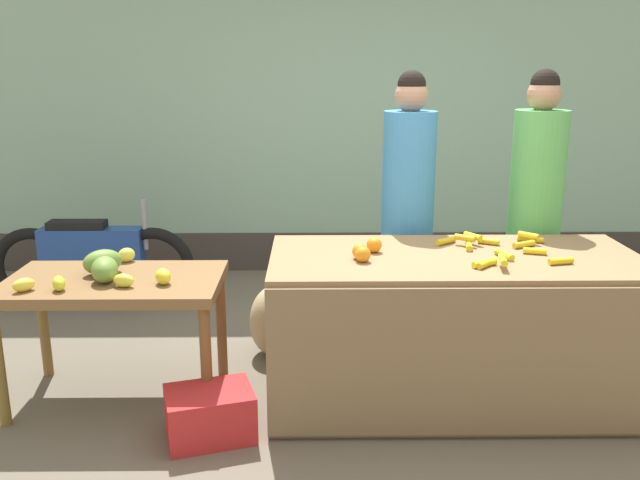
{
  "coord_description": "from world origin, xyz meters",
  "views": [
    {
      "loc": [
        -0.42,
        -3.54,
        1.87
      ],
      "look_at": [
        -0.38,
        0.15,
        0.91
      ],
      "focal_mm": 37.39,
      "sensor_mm": 36.0,
      "label": 1
    }
  ],
  "objects_px": {
    "vendor_woman_blue_shirt": "(407,214)",
    "vendor_woman_green_shirt": "(534,214)",
    "produce_sack": "(273,320)",
    "parked_motorcycle": "(93,258)",
    "produce_crate": "(210,414)"
  },
  "relations": [
    {
      "from": "vendor_woman_green_shirt",
      "to": "parked_motorcycle",
      "type": "bearing_deg",
      "value": 164.86
    },
    {
      "from": "produce_crate",
      "to": "parked_motorcycle",
      "type": "bearing_deg",
      "value": 121.53
    },
    {
      "from": "parked_motorcycle",
      "to": "vendor_woman_green_shirt",
      "type": "bearing_deg",
      "value": -15.14
    },
    {
      "from": "vendor_woman_green_shirt",
      "to": "vendor_woman_blue_shirt",
      "type": "bearing_deg",
      "value": 177.32
    },
    {
      "from": "vendor_woman_blue_shirt",
      "to": "parked_motorcycle",
      "type": "relative_size",
      "value": 1.16
    },
    {
      "from": "vendor_woman_blue_shirt",
      "to": "produce_sack",
      "type": "xyz_separation_m",
      "value": [
        -0.88,
        -0.1,
        -0.7
      ]
    },
    {
      "from": "vendor_woman_green_shirt",
      "to": "parked_motorcycle",
      "type": "relative_size",
      "value": 1.16
    },
    {
      "from": "vendor_woman_blue_shirt",
      "to": "parked_motorcycle",
      "type": "xyz_separation_m",
      "value": [
        -2.36,
        0.82,
        -0.53
      ]
    },
    {
      "from": "vendor_woman_blue_shirt",
      "to": "vendor_woman_green_shirt",
      "type": "xyz_separation_m",
      "value": [
        0.82,
        -0.04,
        0.0
      ]
    },
    {
      "from": "parked_motorcycle",
      "to": "produce_sack",
      "type": "xyz_separation_m",
      "value": [
        1.48,
        -0.92,
        -0.17
      ]
    },
    {
      "from": "vendor_woman_blue_shirt",
      "to": "produce_sack",
      "type": "height_order",
      "value": "vendor_woman_blue_shirt"
    },
    {
      "from": "vendor_woman_blue_shirt",
      "to": "vendor_woman_green_shirt",
      "type": "relative_size",
      "value": 1.0
    },
    {
      "from": "vendor_woman_green_shirt",
      "to": "produce_sack",
      "type": "bearing_deg",
      "value": -177.92
    },
    {
      "from": "vendor_woman_blue_shirt",
      "to": "parked_motorcycle",
      "type": "height_order",
      "value": "vendor_woman_blue_shirt"
    },
    {
      "from": "produce_crate",
      "to": "produce_sack",
      "type": "distance_m",
      "value": 1.08
    }
  ]
}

